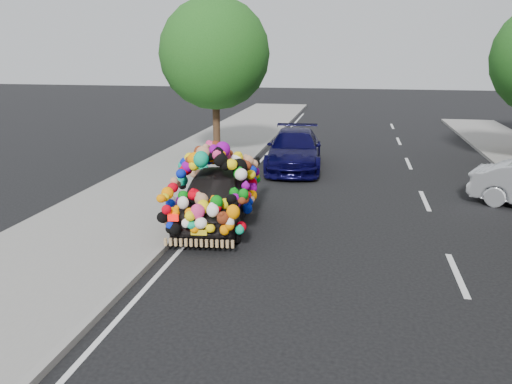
{
  "coord_description": "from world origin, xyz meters",
  "views": [
    {
      "loc": [
        1.54,
        -9.31,
        4.11
      ],
      "look_at": [
        -0.48,
        0.78,
        1.2
      ],
      "focal_mm": 35.0,
      "sensor_mm": 36.0,
      "label": 1
    }
  ],
  "objects": [
    {
      "name": "plush_art_car",
      "position": [
        -1.74,
        2.0,
        1.01
      ],
      "size": [
        2.35,
        4.3,
        1.99
      ],
      "rotation": [
        0.0,
        0.0,
        0.1
      ],
      "color": "black",
      "rests_on": "ground"
    },
    {
      "name": "kerb",
      "position": [
        -2.35,
        0.0,
        0.07
      ],
      "size": [
        0.15,
        60.0,
        0.13
      ],
      "primitive_type": "cube",
      "color": "gray",
      "rests_on": "ground"
    },
    {
      "name": "sidewalk",
      "position": [
        -4.3,
        0.0,
        0.06
      ],
      "size": [
        4.0,
        60.0,
        0.12
      ],
      "primitive_type": "cube",
      "color": "gray",
      "rests_on": "ground"
    },
    {
      "name": "navy_sedan",
      "position": [
        -0.59,
        8.46,
        0.68
      ],
      "size": [
        2.25,
        4.83,
        1.36
      ],
      "primitive_type": "imported",
      "rotation": [
        0.0,
        0.0,
        0.07
      ],
      "color": "#070531",
      "rests_on": "ground"
    },
    {
      "name": "ground",
      "position": [
        0.0,
        0.0,
        0.0
      ],
      "size": [
        100.0,
        100.0,
        0.0
      ],
      "primitive_type": "plane",
      "color": "black",
      "rests_on": "ground"
    },
    {
      "name": "lane_markings",
      "position": [
        3.6,
        0.0,
        0.01
      ],
      "size": [
        6.0,
        50.0,
        0.01
      ],
      "primitive_type": null,
      "color": "silver",
      "rests_on": "ground"
    },
    {
      "name": "tree_near_sidewalk",
      "position": [
        -3.8,
        9.5,
        4.02
      ],
      "size": [
        4.2,
        4.2,
        6.13
      ],
      "color": "#332114",
      "rests_on": "ground"
    }
  ]
}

